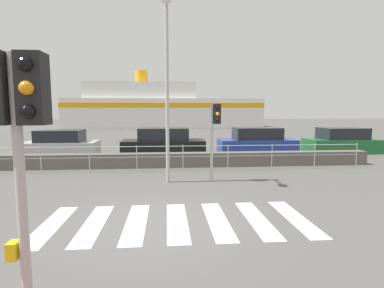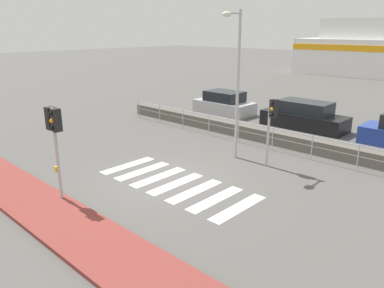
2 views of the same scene
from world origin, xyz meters
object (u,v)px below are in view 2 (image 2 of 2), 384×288
Objects in this scene: traffic_light_near at (54,129)px; parked_car_black at (304,117)px; traffic_light_far at (272,118)px; streetlamp at (235,70)px; parked_car_silver at (224,104)px.

parked_car_black is (1.26, 13.56, -1.70)m from traffic_light_near.
traffic_light_far is 6.83m from parked_car_black.
traffic_light_far is (3.08, 7.11, -0.37)m from traffic_light_near.
streetlamp is at bearing -172.72° from traffic_light_far.
traffic_light_near reaches higher than parked_car_black.
traffic_light_near is 7.76m from traffic_light_far.
traffic_light_far is at bearing -74.19° from parked_car_black.
traffic_light_far is at bearing -41.33° from parked_car_silver.
parked_car_silver is 5.51m from parked_car_black.
streetlamp is 1.30× the size of parked_car_black.
parked_car_silver is at bearing 130.64° from streetlamp.
traffic_light_far is at bearing 7.28° from streetlamp.
traffic_light_near is at bearing -101.96° from streetlamp.
traffic_light_far is 2.36m from streetlamp.
traffic_light_near is 13.72m from parked_car_black.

